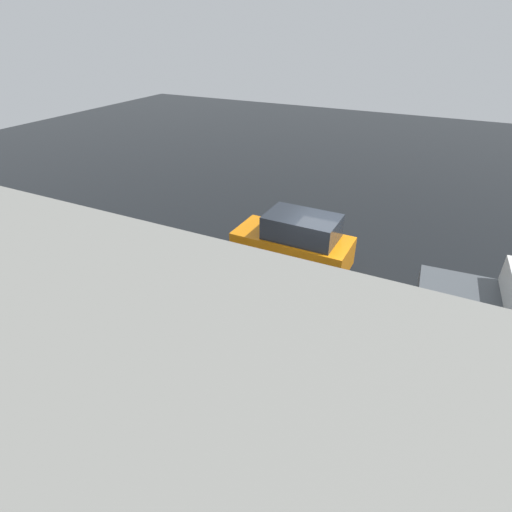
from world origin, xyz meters
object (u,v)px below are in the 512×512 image
moving_hatchback (295,243)px  sign_post (120,258)px  fire_hydrant (190,278)px  pedestrian (169,261)px

moving_hatchback → sign_post: (3.78, 4.03, 0.55)m
fire_hydrant → pedestrian: bearing=-11.0°
pedestrian → sign_post: size_ratio=0.51×
moving_hatchback → fire_hydrant: 3.64m
moving_hatchback → pedestrian: moving_hatchback is taller
fire_hydrant → pedestrian: size_ratio=0.66×
moving_hatchback → pedestrian: bearing=34.7°
moving_hatchback → pedestrian: (3.43, 2.37, -0.34)m
moving_hatchback → fire_hydrant: moving_hatchback is taller
fire_hydrant → sign_post: size_ratio=0.33×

